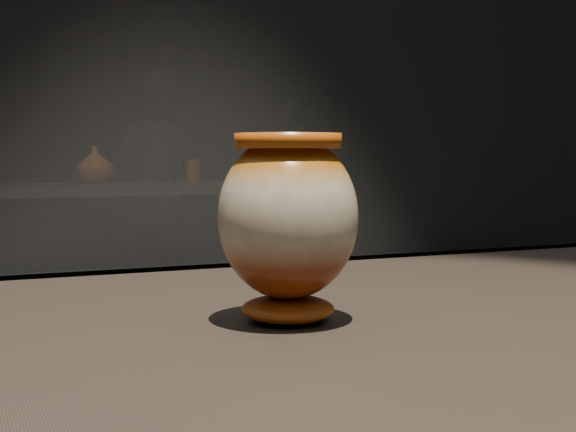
# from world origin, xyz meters

# --- Properties ---
(main_vase) EXTENTS (0.14, 0.14, 0.18)m
(main_vase) POSITION_xyz_m (0.01, 0.04, 1.00)
(main_vase) COLOR maroon
(main_vase) RESTS_ON display_plinth
(back_shelf) EXTENTS (2.00, 0.60, 0.90)m
(back_shelf) POSITION_xyz_m (0.31, 3.45, 0.64)
(back_shelf) COLOR black
(back_shelf) RESTS_ON ground
(back_vase_mid) EXTENTS (0.24, 0.24, 0.19)m
(back_vase_mid) POSITION_xyz_m (0.41, 3.50, 1.00)
(back_vase_mid) COLOR maroon
(back_vase_mid) RESTS_ON back_shelf
(back_vase_right) EXTENTS (0.08, 0.08, 0.12)m
(back_vase_right) POSITION_xyz_m (0.92, 3.49, 0.96)
(back_vase_right) COLOR #8D3B14
(back_vase_right) RESTS_ON back_shelf
(visitor) EXTENTS (0.67, 0.59, 1.56)m
(visitor) POSITION_xyz_m (0.87, 4.17, 0.78)
(visitor) COLOR black
(visitor) RESTS_ON ground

